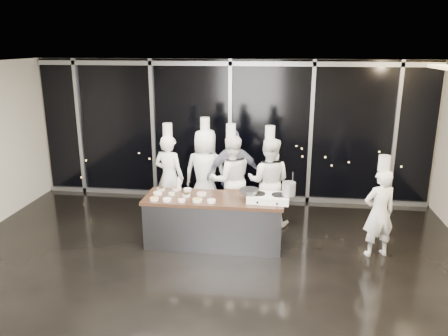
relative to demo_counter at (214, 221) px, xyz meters
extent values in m
plane|color=black|center=(0.00, -0.90, -0.45)|extent=(9.00, 9.00, 0.00)
cube|color=beige|center=(0.00, 2.60, 1.15)|extent=(9.00, 0.02, 3.20)
cube|color=beige|center=(0.00, -4.40, 1.15)|extent=(9.00, 0.02, 3.20)
cube|color=beige|center=(0.00, -0.90, 2.75)|extent=(9.00, 7.00, 0.02)
cube|color=black|center=(0.00, 2.54, 1.15)|extent=(8.90, 0.04, 3.18)
cube|color=#93969B|center=(0.00, 2.49, 2.65)|extent=(8.90, 0.08, 0.10)
cube|color=#93969B|center=(0.00, 2.49, -0.40)|extent=(8.90, 0.08, 0.10)
cube|color=#93969B|center=(-3.60, 2.49, 1.15)|extent=(0.08, 0.08, 3.20)
cube|color=#93969B|center=(-1.80, 2.49, 1.15)|extent=(0.08, 0.08, 3.20)
cube|color=#93969B|center=(0.00, 2.49, 1.15)|extent=(0.08, 0.08, 3.20)
cube|color=#93969B|center=(1.80, 2.49, 1.15)|extent=(0.08, 0.08, 3.20)
cube|color=#93969B|center=(3.60, 2.49, 1.15)|extent=(0.08, 0.08, 3.20)
cube|color=#3D3E43|center=(0.00, 0.00, -0.03)|extent=(2.40, 0.80, 0.84)
cube|color=#42281C|center=(0.00, 0.00, 0.42)|extent=(2.46, 0.86, 0.06)
cube|color=white|center=(0.96, -0.07, 0.51)|extent=(0.74, 0.48, 0.12)
cylinder|color=black|center=(0.79, -0.06, 0.58)|extent=(0.25, 0.25, 0.02)
cylinder|color=black|center=(1.14, -0.08, 0.58)|extent=(0.25, 0.25, 0.02)
cylinder|color=black|center=(0.78, -0.29, 0.50)|extent=(0.04, 0.02, 0.04)
cylinder|color=black|center=(1.11, -0.31, 0.50)|extent=(0.04, 0.02, 0.04)
cylinder|color=gray|center=(0.63, -0.05, 0.62)|extent=(0.36, 0.36, 0.06)
cube|color=#4C2B14|center=(0.33, -0.03, 0.62)|extent=(0.25, 0.04, 0.02)
cylinder|color=#B4B4B6|center=(1.30, -0.11, 0.70)|extent=(0.24, 0.24, 0.23)
cylinder|color=white|center=(-1.00, -0.27, 0.47)|extent=(0.15, 0.15, 0.04)
cylinder|color=orange|center=(-1.00, -0.27, 0.49)|extent=(0.12, 0.12, 0.01)
cylinder|color=white|center=(-1.02, 0.02, 0.47)|extent=(0.16, 0.16, 0.04)
cylinder|color=#CAC38E|center=(-1.02, 0.02, 0.49)|extent=(0.13, 0.13, 0.01)
cylinder|color=white|center=(-1.03, 0.26, 0.47)|extent=(0.15, 0.15, 0.04)
cylinder|color=#341E0F|center=(-1.03, 0.26, 0.49)|extent=(0.12, 0.12, 0.01)
cylinder|color=white|center=(-0.77, -0.28, 0.47)|extent=(0.15, 0.15, 0.04)
cylinder|color=silver|center=(-0.77, -0.28, 0.49)|extent=(0.12, 0.12, 0.01)
cylinder|color=white|center=(-0.77, 0.03, 0.47)|extent=(0.11, 0.11, 0.04)
cylinder|color=tan|center=(-0.77, 0.03, 0.49)|extent=(0.09, 0.09, 0.01)
cylinder|color=white|center=(-0.76, 0.28, 0.47)|extent=(0.12, 0.12, 0.04)
cylinder|color=#905C48|center=(-0.76, 0.28, 0.49)|extent=(0.10, 0.10, 0.01)
cylinder|color=white|center=(-0.52, -0.28, 0.47)|extent=(0.13, 0.13, 0.04)
cylinder|color=#EAA560|center=(-0.52, -0.28, 0.49)|extent=(0.10, 0.10, 0.01)
cylinder|color=white|center=(-0.49, -0.01, 0.47)|extent=(0.14, 0.14, 0.04)
cylinder|color=black|center=(-0.49, -0.01, 0.49)|extent=(0.12, 0.12, 0.01)
cylinder|color=white|center=(-0.53, 0.29, 0.47)|extent=(0.14, 0.14, 0.04)
cylinder|color=white|center=(-0.53, 0.29, 0.49)|extent=(0.12, 0.12, 0.01)
cylinder|color=white|center=(-0.25, -0.24, 0.47)|extent=(0.17, 0.17, 0.04)
cylinder|color=#AD9245|center=(-0.25, -0.24, 0.49)|extent=(0.14, 0.14, 0.01)
cylinder|color=white|center=(-0.23, 0.08, 0.47)|extent=(0.17, 0.17, 0.04)
cylinder|color=tan|center=(-0.23, 0.08, 0.49)|extent=(0.14, 0.14, 0.01)
cylinder|color=white|center=(0.00, -0.25, 0.47)|extent=(0.15, 0.15, 0.04)
cylinder|color=beige|center=(0.00, -0.25, 0.49)|extent=(0.12, 0.12, 0.01)
cylinder|color=silver|center=(-0.70, 0.32, 0.55)|extent=(0.08, 0.08, 0.21)
cone|color=silver|center=(-0.70, 0.32, 0.69)|extent=(0.06, 0.06, 0.07)
imported|color=white|center=(-1.10, 1.13, 0.43)|extent=(0.74, 0.59, 1.77)
cylinder|color=white|center=(-1.10, 1.13, 1.42)|extent=(0.24, 0.24, 0.26)
imported|color=white|center=(-0.37, 1.33, 0.48)|extent=(0.98, 0.70, 1.87)
cylinder|color=white|center=(-0.37, 1.33, 1.52)|extent=(0.21, 0.21, 0.26)
imported|color=white|center=(0.18, 1.08, 0.45)|extent=(1.05, 0.93, 1.80)
cylinder|color=white|center=(0.18, 1.08, 1.44)|extent=(0.24, 0.24, 0.26)
imported|color=#16183E|center=(0.23, 1.21, 0.49)|extent=(1.19, 0.75, 1.89)
imported|color=white|center=(0.93, 1.08, 0.44)|extent=(0.94, 0.78, 1.78)
cylinder|color=white|center=(0.93, 1.08, 1.42)|extent=(0.21, 0.21, 0.26)
imported|color=white|center=(2.83, -0.05, 0.32)|extent=(0.65, 0.53, 1.54)
cylinder|color=white|center=(2.83, -0.05, 1.19)|extent=(0.24, 0.24, 0.26)
camera|label=1|loc=(1.12, -7.18, 3.07)|focal=35.00mm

